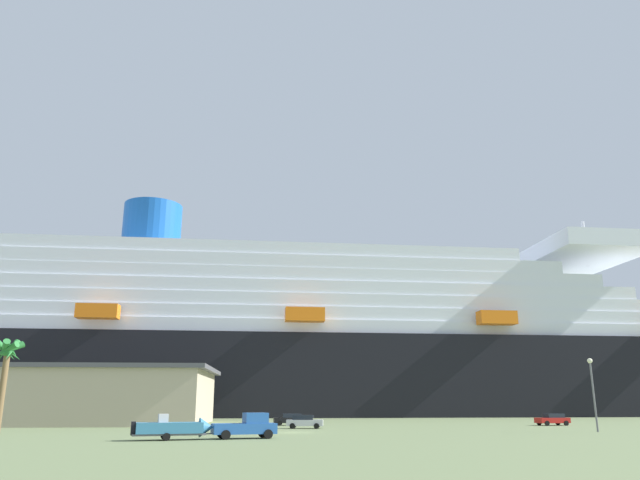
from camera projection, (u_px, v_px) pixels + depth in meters
ground_plane at (277, 423)px, 92.00m from camera, size 600.00×600.00×0.00m
cruise_ship at (305, 348)px, 140.40m from camera, size 279.10×42.32×56.72m
terminal_building at (39, 395)px, 87.76m from camera, size 51.39×26.93×8.07m
pickup_truck at (247, 426)px, 53.15m from camera, size 5.90×3.22×2.20m
small_boat_on_trailer at (177, 428)px, 51.19m from camera, size 7.64×3.15×2.15m
palm_tree at (7, 359)px, 61.71m from camera, size 3.36×3.31×9.52m
street_lamp at (592, 383)px, 65.64m from camera, size 0.56×0.56×7.82m
parked_car_red_hatchback at (553, 419)px, 82.24m from camera, size 4.58×2.50×1.58m
parked_car_silver_sedan at (304, 421)px, 72.91m from camera, size 4.65×2.62×1.58m
parked_car_black_coupe at (291, 419)px, 82.59m from camera, size 4.57×2.18×1.58m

